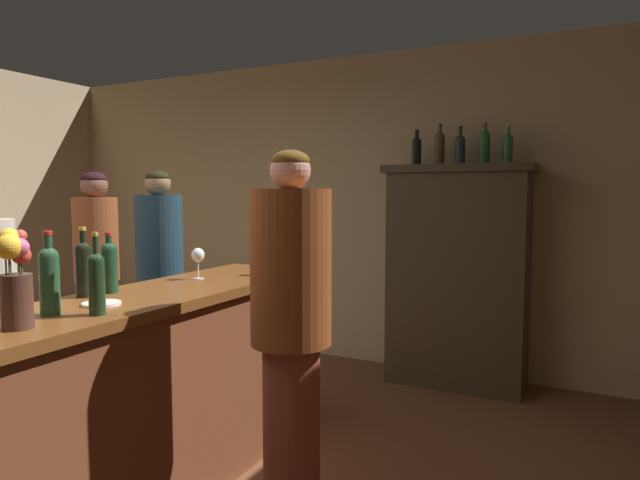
% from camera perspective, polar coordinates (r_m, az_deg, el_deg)
% --- Properties ---
extents(wall_back, '(5.68, 0.12, 2.69)m').
position_cam_1_polar(wall_back, '(5.23, -0.99, 3.13)').
color(wall_back, tan).
rests_on(wall_back, ground).
extents(bar_counter, '(0.59, 2.29, 1.02)m').
position_cam_1_polar(bar_counter, '(2.91, -17.32, -15.21)').
color(bar_counter, brown).
rests_on(bar_counter, ground).
extents(display_cabinet, '(1.11, 0.48, 1.71)m').
position_cam_1_polar(display_cabinet, '(4.45, 13.85, -3.18)').
color(display_cabinet, '#3B3123').
rests_on(display_cabinet, ground).
extents(wine_bottle_chardonnay, '(0.08, 0.08, 0.32)m').
position_cam_1_polar(wine_bottle_chardonnay, '(2.79, -22.99, -2.45)').
color(wine_bottle_chardonnay, black).
rests_on(wine_bottle_chardonnay, bar_counter).
extents(wine_bottle_merlot, '(0.08, 0.08, 0.29)m').
position_cam_1_polar(wine_bottle_merlot, '(2.86, -20.73, -2.36)').
color(wine_bottle_merlot, '#193B24').
rests_on(wine_bottle_merlot, bar_counter).
extents(wine_bottle_rose, '(0.08, 0.08, 0.33)m').
position_cam_1_polar(wine_bottle_rose, '(2.43, -25.92, -3.41)').
color(wine_bottle_rose, '#21492B').
rests_on(wine_bottle_rose, bar_counter).
extents(wine_bottle_syrah, '(0.06, 0.06, 0.33)m').
position_cam_1_polar(wine_bottle_syrah, '(2.36, -21.86, -3.85)').
color(wine_bottle_syrah, '#1C321B').
rests_on(wine_bottle_syrah, bar_counter).
extents(wine_glass_front, '(0.07, 0.07, 0.16)m').
position_cam_1_polar(wine_glass_front, '(2.53, -29.55, -4.16)').
color(wine_glass_front, white).
rests_on(wine_glass_front, bar_counter).
extents(wine_glass_mid, '(0.07, 0.07, 0.17)m').
position_cam_1_polar(wine_glass_mid, '(3.18, -12.36, -1.62)').
color(wine_glass_mid, white).
rests_on(wine_glass_mid, bar_counter).
extents(wine_glass_rear, '(0.07, 0.07, 0.15)m').
position_cam_1_polar(wine_glass_rear, '(3.28, -5.66, -1.76)').
color(wine_glass_rear, white).
rests_on(wine_glass_rear, bar_counter).
extents(flower_arrangement, '(0.14, 0.14, 0.36)m').
position_cam_1_polar(flower_arrangement, '(2.23, -28.73, -3.18)').
color(flower_arrangement, '#482B22').
rests_on(flower_arrangement, bar_counter).
extents(cheese_plate, '(0.16, 0.16, 0.01)m').
position_cam_1_polar(cheese_plate, '(2.58, -21.41, -6.07)').
color(cheese_plate, white).
rests_on(cheese_plate, bar_counter).
extents(display_bottle_left, '(0.07, 0.07, 0.28)m').
position_cam_1_polar(display_bottle_left, '(4.51, 9.85, 9.08)').
color(display_bottle_left, black).
rests_on(display_bottle_left, display_cabinet).
extents(display_bottle_midleft, '(0.08, 0.08, 0.32)m').
position_cam_1_polar(display_bottle_midleft, '(4.46, 12.13, 9.29)').
color(display_bottle_midleft, '#43311F').
rests_on(display_bottle_midleft, display_cabinet).
extents(display_bottle_center, '(0.08, 0.08, 0.29)m').
position_cam_1_polar(display_bottle_center, '(4.42, 14.12, 9.09)').
color(display_bottle_center, '#232831').
rests_on(display_bottle_center, display_cabinet).
extents(display_bottle_midright, '(0.08, 0.08, 0.30)m').
position_cam_1_polar(display_bottle_midright, '(4.39, 16.44, 9.25)').
color(display_bottle_midright, '#225129').
rests_on(display_bottle_midright, display_cabinet).
extents(display_bottle_right, '(0.07, 0.07, 0.29)m').
position_cam_1_polar(display_bottle_right, '(4.36, 18.64, 9.02)').
color(display_bottle_right, '#255432').
rests_on(display_bottle_right, display_cabinet).
extents(patron_by_cabinet, '(0.32, 0.32, 1.66)m').
position_cam_1_polar(patron_by_cabinet, '(4.46, -21.83, -2.98)').
color(patron_by_cabinet, '#8F9A93').
rests_on(patron_by_cabinet, ground).
extents(patron_in_navy, '(0.32, 0.32, 1.65)m').
position_cam_1_polar(patron_in_navy, '(3.99, -16.01, -3.87)').
color(patron_in_navy, '#2A284C').
rests_on(patron_in_navy, ground).
extents(bartender, '(0.35, 0.35, 1.68)m').
position_cam_1_polar(bartender, '(2.42, -2.97, -9.07)').
color(bartender, brown).
rests_on(bartender, ground).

